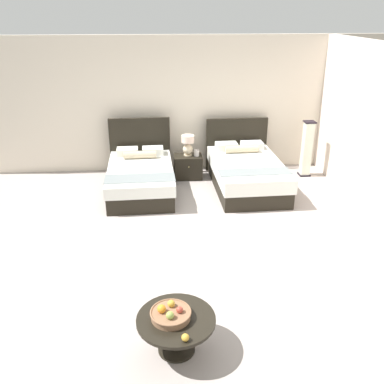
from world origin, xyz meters
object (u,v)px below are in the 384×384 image
at_px(loose_apple, 185,338).
at_px(bed_near_corner, 246,172).
at_px(bed_near_window, 141,176).
at_px(floor_lamp_corner, 307,149).
at_px(nightstand, 188,167).
at_px(table_lamp, 188,144).
at_px(fruit_bowl, 171,314).
at_px(vase, 196,153).
at_px(coffee_table, 176,325).

bearing_deg(loose_apple, bed_near_corner, 71.53).
height_order(bed_near_window, floor_lamp_corner, bed_near_window).
height_order(bed_near_window, nightstand, bed_near_window).
xyz_separation_m(nightstand, table_lamp, (0.00, 0.02, 0.48)).
distance_m(table_lamp, fruit_bowl, 4.86).
relative_size(table_lamp, vase, 3.13).
height_order(nightstand, floor_lamp_corner, floor_lamp_corner).
bearing_deg(floor_lamp_corner, table_lamp, 177.71).
xyz_separation_m(bed_near_window, vase, (1.13, 0.55, 0.25)).
height_order(vase, loose_apple, vase).
distance_m(bed_near_corner, floor_lamp_corner, 1.49).
height_order(coffee_table, fruit_bowl, fruit_bowl).
xyz_separation_m(nightstand, coffee_table, (-0.49, -4.81, 0.08)).
xyz_separation_m(vase, fruit_bowl, (-0.72, -4.76, -0.09)).
xyz_separation_m(coffee_table, fruit_bowl, (-0.05, 0.01, 0.14)).
distance_m(bed_near_window, bed_near_corner, 2.05).
bearing_deg(floor_lamp_corner, vase, 179.04).
bearing_deg(loose_apple, floor_lamp_corner, 60.30).
xyz_separation_m(vase, coffee_table, (-0.66, -4.77, -0.23)).
bearing_deg(table_lamp, floor_lamp_corner, -2.29).
bearing_deg(vase, coffee_table, -97.92).
bearing_deg(coffee_table, floor_lamp_corner, 58.06).
xyz_separation_m(bed_near_window, coffee_table, (0.46, -4.23, 0.02)).
height_order(table_lamp, floor_lamp_corner, floor_lamp_corner).
bearing_deg(fruit_bowl, floor_lamp_corner, 57.55).
bearing_deg(coffee_table, fruit_bowl, 170.02).
bearing_deg(coffee_table, bed_near_corner, 69.40).
xyz_separation_m(bed_near_corner, loose_apple, (-1.51, -4.53, 0.14)).
relative_size(bed_near_corner, nightstand, 3.82).
relative_size(table_lamp, loose_apple, 5.72).
relative_size(bed_near_window, nightstand, 3.65).
height_order(fruit_bowl, loose_apple, fruit_bowl).
relative_size(bed_near_window, floor_lamp_corner, 1.80).
bearing_deg(floor_lamp_corner, loose_apple, -119.70).
bearing_deg(vase, fruit_bowl, -98.56).
bearing_deg(bed_near_window, loose_apple, -83.28).
xyz_separation_m(nightstand, vase, (0.17, -0.04, 0.31)).
xyz_separation_m(table_lamp, coffee_table, (-0.49, -4.83, -0.40)).
distance_m(nightstand, floor_lamp_corner, 2.48).
xyz_separation_m(bed_near_window, bed_near_corner, (2.05, -0.01, 0.02)).
bearing_deg(floor_lamp_corner, coffee_table, -121.94).
relative_size(nightstand, vase, 4.25).
bearing_deg(fruit_bowl, coffee_table, -9.98).
height_order(fruit_bowl, floor_lamp_corner, floor_lamp_corner).
bearing_deg(loose_apple, vase, 83.35).
distance_m(bed_near_window, coffee_table, 4.25).
xyz_separation_m(coffee_table, loose_apple, (0.07, -0.32, 0.13)).
relative_size(table_lamp, fruit_bowl, 1.01).
xyz_separation_m(bed_near_corner, nightstand, (-1.09, 0.60, -0.07)).
bearing_deg(bed_near_corner, table_lamp, 150.51).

